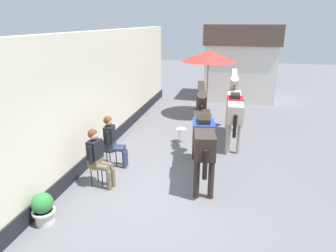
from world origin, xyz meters
TOP-DOWN VIEW (x-y plane):
  - ground_plane at (0.00, 3.00)m, footprint 40.00×40.00m
  - pub_facade_wall at (-2.55, 1.50)m, footprint 0.34×14.00m
  - distant_cottage at (1.40, 9.04)m, footprint 3.40×2.60m
  - seated_visitor_near at (-1.69, -0.32)m, footprint 0.61×0.48m
  - seated_visitor_far at (-1.76, 0.67)m, footprint 0.61×0.49m
  - saddled_horse_near at (0.55, 0.77)m, footprint 0.79×2.98m
  - saddled_horse_far at (1.25, 3.30)m, footprint 0.54×3.00m
  - flower_planter_near at (-2.11, -1.85)m, footprint 0.43×0.43m
  - cafe_parasol at (0.16, 5.72)m, footprint 2.10×2.10m
  - spare_stool_white at (-0.31, 2.67)m, footprint 0.32×0.32m

SIDE VIEW (x-z plane):
  - ground_plane at x=0.00m, z-range 0.00..0.00m
  - flower_planter_near at x=-2.11m, z-range 0.01..0.65m
  - spare_stool_white at x=-0.31m, z-range 0.17..0.63m
  - seated_visitor_near at x=-1.69m, z-range 0.08..1.47m
  - seated_visitor_far at x=-1.76m, z-range 0.08..1.47m
  - saddled_horse_near at x=0.55m, z-range 0.13..2.19m
  - saddled_horse_far at x=1.25m, z-range 0.13..2.19m
  - pub_facade_wall at x=-2.55m, z-range -0.16..3.24m
  - distant_cottage at x=1.40m, z-range 0.05..3.55m
  - cafe_parasol at x=0.16m, z-range 1.07..3.65m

